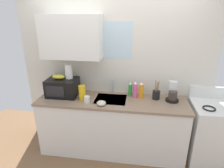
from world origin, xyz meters
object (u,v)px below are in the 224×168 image
object	(u,v)px
stove_range	(210,133)
banana_bunch	(59,77)
coffee_maker	(172,94)
small_bowl	(101,103)
utensil_crock	(156,95)
microwave	(63,87)
dish_soap_bottle_pink	(135,90)
dish_soap_bottle_orange	(141,90)
cereal_canister	(82,93)
paper_towel_roll	(69,71)
mug_white	(87,99)
dish_soap_bottle_green	(130,89)

from	to	relation	value
stove_range	banana_bunch	xyz separation A→B (m)	(-2.29, 0.05, 0.75)
banana_bunch	coffee_maker	world-z (taller)	banana_bunch
banana_bunch	small_bowl	bearing A→B (deg)	-19.52
utensil_crock	small_bowl	xyz separation A→B (m)	(-0.77, -0.32, -0.04)
microwave	dish_soap_bottle_pink	xyz separation A→B (m)	(1.11, 0.09, -0.02)
coffee_maker	banana_bunch	bearing A→B (deg)	-178.04
dish_soap_bottle_orange	cereal_canister	bearing A→B (deg)	-167.56
paper_towel_roll	utensil_crock	size ratio (longest dim) A/B	0.74
microwave	dish_soap_bottle_orange	distance (m)	1.21
stove_range	mug_white	bearing A→B (deg)	-175.44
banana_bunch	utensil_crock	world-z (taller)	banana_bunch
coffee_maker	dish_soap_bottle_orange	bearing A→B (deg)	175.98
banana_bunch	dish_soap_bottle_orange	size ratio (longest dim) A/B	0.80
mug_white	utensil_crock	world-z (taller)	utensil_crock
dish_soap_bottle_orange	mug_white	xyz separation A→B (m)	(-0.77, -0.28, -0.07)
coffee_maker	cereal_canister	bearing A→B (deg)	-173.14
dish_soap_bottle_pink	dish_soap_bottle_orange	xyz separation A→B (m)	(0.09, -0.00, -0.00)
stove_range	cereal_canister	xyz separation A→B (m)	(-1.90, -0.05, 0.55)
banana_bunch	mug_white	xyz separation A→B (m)	(0.49, -0.19, -0.26)
dish_soap_bottle_green	small_bowl	xyz separation A→B (m)	(-0.38, -0.38, -0.07)
stove_range	dish_soap_bottle_pink	bearing A→B (deg)	173.04
dish_soap_bottle_pink	dish_soap_bottle_orange	size ratio (longest dim) A/B	1.02
coffee_maker	mug_white	bearing A→B (deg)	-168.50
microwave	banana_bunch	xyz separation A→B (m)	(-0.05, 0.00, 0.17)
microwave	banana_bunch	bearing A→B (deg)	178.20
stove_range	coffee_maker	distance (m)	0.80
banana_bunch	coffee_maker	size ratio (longest dim) A/B	0.71
cereal_canister	coffee_maker	bearing A→B (deg)	6.86
paper_towel_roll	dish_soap_bottle_orange	distance (m)	1.13
microwave	dish_soap_bottle_green	distance (m)	1.04
banana_bunch	mug_white	distance (m)	0.58
banana_bunch	microwave	bearing A→B (deg)	-1.80
stove_range	dish_soap_bottle_green	xyz separation A→B (m)	(-1.20, 0.18, 0.55)
dish_soap_bottle_orange	utensil_crock	bearing A→B (deg)	-5.21
microwave	cereal_canister	distance (m)	0.36
stove_range	utensil_crock	world-z (taller)	utensil_crock
coffee_maker	dish_soap_bottle_pink	size ratio (longest dim) A/B	1.10
small_bowl	dish_soap_bottle_pink	bearing A→B (deg)	36.79
dish_soap_bottle_orange	paper_towel_roll	bearing A→B (deg)	-177.91
small_bowl	stove_range	bearing A→B (deg)	7.34
coffee_maker	dish_soap_bottle_pink	distance (m)	0.55
paper_towel_roll	mug_white	xyz separation A→B (m)	(0.34, -0.24, -0.33)
dish_soap_bottle_green	microwave	bearing A→B (deg)	-172.77
dish_soap_bottle_pink	stove_range	bearing A→B (deg)	-6.96
cereal_canister	utensil_crock	world-z (taller)	utensil_crock
cereal_canister	paper_towel_roll	bearing A→B (deg)	147.99
paper_towel_roll	coffee_maker	size ratio (longest dim) A/B	0.79
banana_bunch	small_bowl	size ratio (longest dim) A/B	1.54
dish_soap_bottle_pink	utensil_crock	distance (m)	0.32
microwave	coffee_maker	distance (m)	1.66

